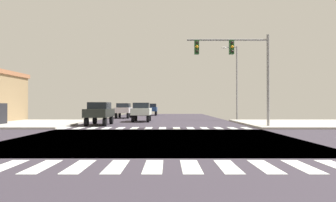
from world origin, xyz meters
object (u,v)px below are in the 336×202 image
at_px(sedan_queued_3, 151,108).
at_px(traffic_signal_mast, 237,59).
at_px(street_lamp, 235,76).
at_px(sedan_farside_2, 100,112).
at_px(sedan_nearside_1, 142,110).
at_px(sedan_trailing_4, 124,109).

bearing_deg(sedan_queued_3, traffic_signal_mast, 105.28).
height_order(street_lamp, sedan_farside_2, street_lamp).
xyz_separation_m(traffic_signal_mast, sedan_queued_3, (-7.69, 28.13, -3.89)).
xyz_separation_m(street_lamp, sedan_nearside_1, (-9.87, -2.69, -3.69)).
xyz_separation_m(traffic_signal_mast, sedan_trailing_4, (-10.69, 17.69, -3.89)).
height_order(sedan_nearside_1, sedan_queued_3, same).
bearing_deg(sedan_trailing_4, sedan_nearside_1, 108.85).
height_order(street_lamp, sedan_nearside_1, street_lamp).
xyz_separation_m(sedan_nearside_1, sedan_queued_3, (0.00, 19.23, 0.00)).
height_order(sedan_nearside_1, sedan_farside_2, same).
bearing_deg(sedan_nearside_1, sedan_trailing_4, -71.15).
relative_size(sedan_farside_2, sedan_queued_3, 1.00).
distance_m(traffic_signal_mast, street_lamp, 11.79).
xyz_separation_m(sedan_queued_3, sedan_trailing_4, (-3.00, -10.45, 0.00)).
relative_size(street_lamp, sedan_nearside_1, 1.87).
xyz_separation_m(street_lamp, sedan_queued_3, (-9.87, 16.55, -3.69)).
bearing_deg(traffic_signal_mast, sedan_farside_2, 163.70).
bearing_deg(sedan_nearside_1, traffic_signal_mast, 130.82).
xyz_separation_m(sedan_nearside_1, sedan_farside_2, (-3.00, -5.77, 0.00)).
bearing_deg(street_lamp, traffic_signal_mast, -100.65).
relative_size(traffic_signal_mast, sedan_trailing_4, 1.59).
distance_m(street_lamp, sedan_queued_3, 19.61).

